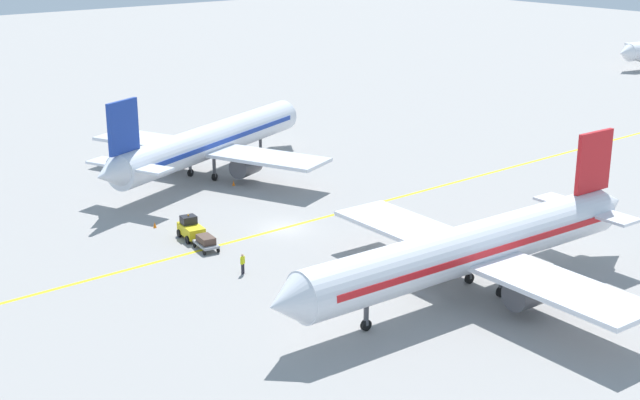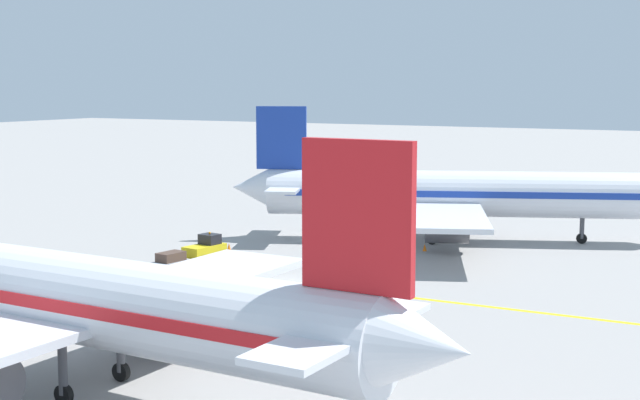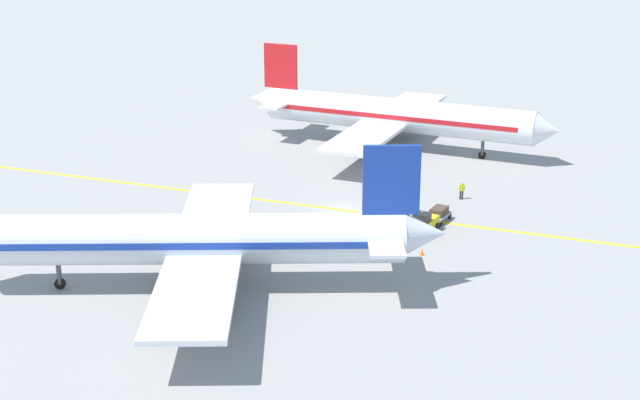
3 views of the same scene
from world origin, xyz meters
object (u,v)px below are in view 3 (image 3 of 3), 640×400
baggage_cart_trailing (439,213)px  traffic_cone_near_nose (422,252)px  airplane_at_gate (198,240)px  ground_crew_worker (462,190)px  baggage_tug_white (424,223)px  airplane_adjacent_stand (393,115)px  traffic_cone_mid_apron (235,260)px

baggage_cart_trailing → traffic_cone_near_nose: baggage_cart_trailing is taller
airplane_at_gate → ground_crew_worker: (25.81, -13.16, -2.80)m
airplane_at_gate → baggage_tug_white: 20.45m
airplane_adjacent_stand → traffic_cone_near_nose: 30.43m
baggage_tug_white → ground_crew_worker: (9.60, -1.01, 0.01)m
traffic_cone_mid_apron → traffic_cone_near_nose: bearing=-62.5°
baggage_cart_trailing → traffic_cone_mid_apron: 19.06m
airplane_at_gate → airplane_adjacent_stand: same height
baggage_cart_trailing → ground_crew_worker: (6.34, -0.54, 0.15)m
ground_crew_worker → traffic_cone_near_nose: size_ratio=3.05×
baggage_tug_white → ground_crew_worker: bearing=-6.0°
ground_crew_worker → traffic_cone_mid_apron: 24.52m
airplane_at_gate → traffic_cone_near_nose: size_ratio=61.78×
airplane_adjacent_stand → baggage_tug_white: airplane_adjacent_stand is taller
airplane_at_gate → traffic_cone_mid_apron: airplane_at_gate is taller
airplane_at_gate → ground_crew_worker: airplane_at_gate is taller
traffic_cone_mid_apron → baggage_cart_trailing: bearing=-40.3°
airplane_at_gate → baggage_tug_white: airplane_at_gate is taller
airplane_adjacent_stand → traffic_cone_mid_apron: bearing=176.8°
airplane_adjacent_stand → baggage_cart_trailing: airplane_adjacent_stand is taller
traffic_cone_near_nose → baggage_tug_white: bearing=13.8°
airplane_at_gate → baggage_tug_white: (16.21, -12.15, -2.81)m
airplane_adjacent_stand → ground_crew_worker: size_ratio=21.13×
airplane_at_gate → airplane_adjacent_stand: 39.90m
baggage_tug_white → traffic_cone_mid_apron: bearing=133.6°
baggage_cart_trailing → ground_crew_worker: bearing=-4.9°
baggage_cart_trailing → airplane_adjacent_stand: bearing=27.0°
airplane_at_gate → traffic_cone_mid_apron: bearing=-3.5°
baggage_tug_white → traffic_cone_near_nose: bearing=-166.2°
airplane_at_gate → traffic_cone_near_nose: 18.00m
baggage_tug_white → ground_crew_worker: baggage_tug_white is taller
ground_crew_worker → baggage_cart_trailing: bearing=175.1°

